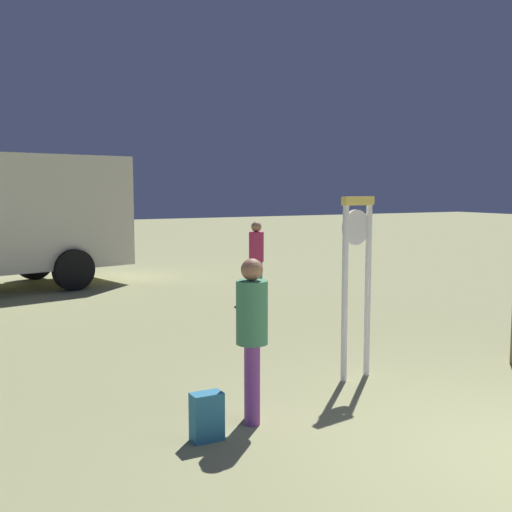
# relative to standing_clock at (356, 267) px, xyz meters

# --- Properties ---
(standing_clock) EXTENTS (0.47, 0.16, 2.12)m
(standing_clock) POSITION_rel_standing_clock_xyz_m (0.00, 0.00, 0.00)
(standing_clock) COLOR white
(standing_clock) RESTS_ON ground_plane
(person_near_clock) EXTENTS (0.30, 0.30, 1.57)m
(person_near_clock) POSITION_rel_standing_clock_xyz_m (-1.71, -0.67, -0.43)
(person_near_clock) COLOR #853D95
(person_near_clock) RESTS_ON ground_plane
(backpack) EXTENTS (0.28, 0.21, 0.43)m
(backpack) POSITION_rel_standing_clock_xyz_m (-2.27, -0.87, -1.10)
(backpack) COLOR teal
(backpack) RESTS_ON ground_plane
(person_distant) EXTENTS (0.30, 0.30, 1.55)m
(person_distant) POSITION_rel_standing_clock_xyz_m (1.48, 5.23, -0.44)
(person_distant) COLOR teal
(person_distant) RESTS_ON ground_plane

